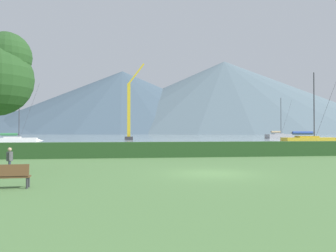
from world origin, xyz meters
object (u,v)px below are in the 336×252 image
(sailboat_slip_5, at_px, (16,140))
(person_seated_viewer, at_px, (10,157))
(dock_crane, at_px, (129,115))
(sailboat_slip_0, at_px, (311,141))
(park_bench_near_path, at_px, (7,175))
(sailboat_slip_3, at_px, (279,136))

(sailboat_slip_5, bearing_deg, person_seated_viewer, -81.53)
(sailboat_slip_5, distance_m, dock_crane, 31.61)
(sailboat_slip_0, distance_m, park_bench_near_path, 45.54)
(sailboat_slip_0, xyz_separation_m, park_bench_near_path, (-31.92, -32.48, -0.22))
(park_bench_near_path, relative_size, dock_crane, 0.09)
(person_seated_viewer, distance_m, dock_crane, 62.43)
(sailboat_slip_3, relative_size, sailboat_slip_5, 1.10)
(park_bench_near_path, xyz_separation_m, person_seated_viewer, (-2.28, 7.19, 0.15))
(sailboat_slip_3, height_order, dock_crane, dock_crane)
(park_bench_near_path, distance_m, dock_crane, 69.34)
(person_seated_viewer, bearing_deg, sailboat_slip_0, 19.45)
(sailboat_slip_3, xyz_separation_m, person_seated_viewer, (-51.92, -71.43, -0.08))
(sailboat_slip_3, bearing_deg, sailboat_slip_0, -119.00)
(sailboat_slip_3, height_order, person_seated_viewer, sailboat_slip_3)
(sailboat_slip_5, relative_size, park_bench_near_path, 6.52)
(sailboat_slip_5, xyz_separation_m, dock_crane, (19.08, 24.59, 5.53))
(sailboat_slip_0, relative_size, dock_crane, 0.57)
(sailboat_slip_0, height_order, person_seated_viewer, sailboat_slip_0)
(sailboat_slip_5, relative_size, dock_crane, 0.57)
(dock_crane, bearing_deg, sailboat_slip_5, -127.80)
(sailboat_slip_0, height_order, dock_crane, dock_crane)
(sailboat_slip_3, relative_size, dock_crane, 0.63)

